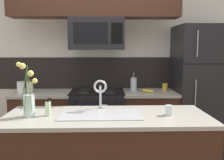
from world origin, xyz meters
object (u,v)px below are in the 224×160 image
at_px(microwave, 97,34).
at_px(coffee_tin, 165,87).
at_px(spare_glass, 169,110).
at_px(storage_jar_tall, 21,87).
at_px(stove_range, 97,122).
at_px(sink_faucet, 100,90).
at_px(storage_jar_medium, 30,86).
at_px(flower_vase, 29,102).
at_px(french_press, 134,84).
at_px(refrigerator, 203,90).
at_px(dish_soap_bottle, 48,108).
at_px(banana_bunch, 148,91).

distance_m(microwave, coffee_tin, 1.25).
bearing_deg(spare_glass, storage_jar_tall, 145.08).
relative_size(stove_range, coffee_tin, 8.45).
xyz_separation_m(stove_range, spare_glass, (0.70, -1.27, 0.49)).
relative_size(coffee_tin, sink_faucet, 0.36).
bearing_deg(storage_jar_medium, flower_vase, -74.05).
distance_m(storage_jar_tall, french_press, 1.59).
height_order(storage_jar_tall, sink_faucet, sink_faucet).
bearing_deg(refrigerator, microwave, -178.48).
relative_size(french_press, flower_vase, 0.54).
distance_m(stove_range, dish_soap_bottle, 1.42).
bearing_deg(banana_bunch, stove_range, 175.22).
bearing_deg(flower_vase, sink_faucet, 20.72).
distance_m(banana_bunch, coffee_tin, 0.29).
distance_m(microwave, sink_faucet, 1.20).
bearing_deg(sink_faucet, storage_jar_tall, 138.02).
bearing_deg(storage_jar_tall, microwave, 1.00).
bearing_deg(storage_jar_medium, banana_bunch, -1.39).
relative_size(coffee_tin, spare_glass, 1.18).
relative_size(refrigerator, french_press, 6.91).
bearing_deg(dish_soap_bottle, sink_faucet, 22.92).
relative_size(coffee_tin, dish_soap_bottle, 0.67).
xyz_separation_m(microwave, sink_faucet, (0.06, -1.03, -0.61)).
height_order(storage_jar_medium, french_press, french_press).
relative_size(storage_jar_tall, coffee_tin, 1.46).
relative_size(dish_soap_bottle, flower_vase, 0.33).
bearing_deg(sink_faucet, coffee_tin, 50.03).
bearing_deg(sink_faucet, refrigerator, 35.94).
height_order(storage_jar_tall, spare_glass, storage_jar_tall).
height_order(dish_soap_bottle, flower_vase, flower_vase).
xyz_separation_m(sink_faucet, flower_vase, (-0.64, -0.24, -0.06)).
xyz_separation_m(stove_range, flower_vase, (-0.58, -1.29, 0.59)).
relative_size(stove_range, microwave, 1.25).
distance_m(coffee_tin, sink_faucet, 1.45).
xyz_separation_m(storage_jar_tall, storage_jar_medium, (0.12, 0.02, 0.01)).
bearing_deg(microwave, spare_glass, -60.70).
distance_m(storage_jar_tall, dish_soap_bottle, 1.38).
bearing_deg(dish_soap_bottle, banana_bunch, 46.54).
distance_m(french_press, dish_soap_bottle, 1.62).
xyz_separation_m(storage_jar_tall, flower_vase, (0.49, -1.25, 0.06)).
bearing_deg(sink_faucet, spare_glass, -18.95).
distance_m(stove_range, storage_jar_tall, 1.19).
bearing_deg(spare_glass, stove_range, 118.90).
bearing_deg(storage_jar_tall, stove_range, 2.13).
bearing_deg(storage_jar_medium, dish_soap_bottle, -66.94).
xyz_separation_m(refrigerator, french_press, (-1.01, 0.04, 0.09)).
relative_size(banana_bunch, dish_soap_bottle, 1.16).
height_order(storage_jar_tall, banana_bunch, storage_jar_tall).
bearing_deg(refrigerator, coffee_tin, 176.90).
xyz_separation_m(sink_faucet, spare_glass, (0.64, -0.22, -0.15)).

